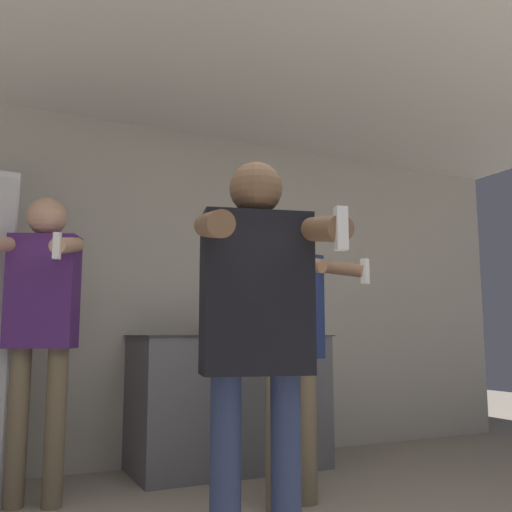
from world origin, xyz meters
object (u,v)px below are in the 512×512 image
object	(u,v)px
bottle_brown_liquor	(206,320)
bottle_green_wine	(286,324)
person_woman_foreground	(257,323)
person_spectator_back	(42,312)
person_man_side	(292,343)
bottle_clear_vodka	(298,317)

from	to	relation	value
bottle_brown_liquor	bottle_green_wine	xyz separation A→B (m)	(0.65, -0.00, -0.02)
person_woman_foreground	person_spectator_back	size ratio (longest dim) A/B	0.92
bottle_green_wine	person_woman_foreground	bearing A→B (deg)	-121.63
bottle_brown_liquor	person_man_side	xyz separation A→B (m)	(0.18, -0.92, -0.15)
person_woman_foreground	bottle_clear_vodka	bearing A→B (deg)	56.26
bottle_brown_liquor	person_spectator_back	xyz separation A→B (m)	(-1.13, -0.32, 0.02)
bottle_brown_liquor	person_man_side	size ratio (longest dim) A/B	0.17
person_man_side	person_spectator_back	xyz separation A→B (m)	(-1.31, 0.60, 0.18)
bottle_brown_liquor	bottle_clear_vodka	distance (m)	0.75
bottle_clear_vodka	person_man_side	bearing A→B (deg)	-121.78
bottle_brown_liquor	person_spectator_back	distance (m)	1.17
person_woman_foreground	person_man_side	world-z (taller)	person_man_side
person_woman_foreground	bottle_green_wine	bearing A→B (deg)	58.37
bottle_clear_vodka	bottle_green_wine	xyz separation A→B (m)	(-0.10, 0.00, -0.05)
bottle_brown_liquor	person_spectator_back	world-z (taller)	person_spectator_back
bottle_brown_liquor	bottle_clear_vodka	bearing A→B (deg)	-0.00
bottle_green_wine	bottle_brown_liquor	bearing A→B (deg)	180.00
bottle_green_wine	person_woman_foreground	world-z (taller)	person_woman_foreground
bottle_green_wine	person_woman_foreground	size ratio (longest dim) A/B	0.15
person_man_side	person_spectator_back	world-z (taller)	person_spectator_back
bottle_brown_liquor	person_woman_foreground	xyz separation A→B (m)	(-0.53, -1.91, -0.07)
person_woman_foreground	person_spectator_back	bearing A→B (deg)	110.72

